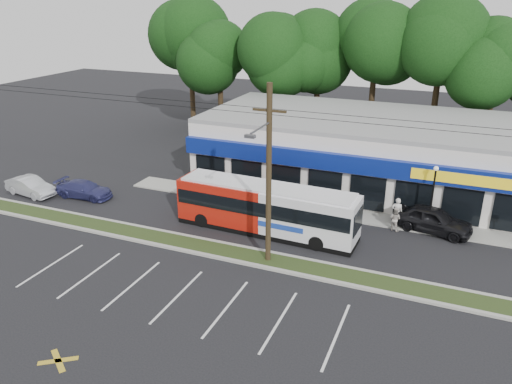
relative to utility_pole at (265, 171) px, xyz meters
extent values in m
plane|color=black|center=(-2.83, -0.93, -5.41)|extent=(120.00, 120.00, 0.00)
cube|color=#233315|center=(-2.83, 0.07, -5.35)|extent=(40.00, 1.60, 0.12)
cube|color=#9E9E93|center=(-2.83, -0.78, -5.34)|extent=(40.00, 0.25, 0.14)
cube|color=#9E9E93|center=(-2.83, 0.92, -5.34)|extent=(40.00, 0.25, 0.14)
cube|color=#9E9E93|center=(2.17, 8.07, -5.36)|extent=(32.00, 2.20, 0.10)
cube|color=silver|center=(2.67, 15.07, -2.91)|extent=(25.00, 12.00, 5.00)
cube|color=navy|center=(2.67, 8.82, -2.01)|extent=(25.00, 0.50, 1.20)
cube|color=black|center=(2.67, 9.01, -4.01)|extent=(24.00, 0.12, 2.40)
cube|color=yellow|center=(9.67, 8.55, -2.01)|extent=(6.00, 0.06, 0.70)
cube|color=gray|center=(2.67, 15.07, -0.26)|extent=(25.00, 12.00, 0.30)
cylinder|color=black|center=(0.17, 0.07, -0.41)|extent=(0.30, 0.30, 10.00)
cube|color=black|center=(0.17, 0.07, 3.19)|extent=(1.80, 0.12, 0.12)
cylinder|color=#59595E|center=(0.17, -1.13, 2.59)|extent=(0.10, 2.40, 0.10)
cube|color=#59595E|center=(0.17, -2.43, 2.49)|extent=(0.50, 0.25, 0.15)
cylinder|color=black|center=(-2.83, 0.07, 3.29)|extent=(50.00, 0.02, 0.02)
cylinder|color=black|center=(-2.83, 0.07, 2.99)|extent=(50.00, 0.02, 0.02)
cylinder|color=black|center=(8.17, 7.87, -3.41)|extent=(0.12, 0.12, 4.00)
sphere|color=silver|center=(8.17, 7.87, -1.31)|extent=(0.30, 0.30, 0.30)
cylinder|color=black|center=(-18.83, 25.07, -2.55)|extent=(0.56, 0.56, 5.72)
sphere|color=black|center=(-18.83, 25.07, 3.04)|extent=(6.76, 6.76, 6.76)
cylinder|color=black|center=(-13.83, 25.07, -2.55)|extent=(0.56, 0.56, 5.72)
sphere|color=black|center=(-13.83, 25.07, 3.04)|extent=(6.76, 6.76, 6.76)
cylinder|color=black|center=(-8.83, 25.07, -2.55)|extent=(0.56, 0.56, 5.72)
sphere|color=black|center=(-8.83, 25.07, 3.04)|extent=(6.76, 6.76, 6.76)
cylinder|color=black|center=(-3.83, 25.07, -2.55)|extent=(0.56, 0.56, 5.72)
sphere|color=black|center=(-3.83, 25.07, 3.04)|extent=(6.76, 6.76, 6.76)
cylinder|color=black|center=(1.17, 25.07, -2.55)|extent=(0.56, 0.56, 5.72)
sphere|color=black|center=(1.17, 25.07, 3.04)|extent=(6.76, 6.76, 6.76)
cylinder|color=black|center=(6.17, 25.07, -2.55)|extent=(0.56, 0.56, 5.72)
sphere|color=black|center=(6.17, 25.07, 3.04)|extent=(6.76, 6.76, 6.76)
cylinder|color=black|center=(11.17, 25.07, -2.55)|extent=(0.56, 0.56, 5.72)
sphere|color=black|center=(11.17, 25.07, 3.04)|extent=(6.76, 6.76, 6.76)
cube|color=#AC180D|center=(-4.21, 3.68, -3.75)|extent=(5.85, 2.61, 2.64)
cube|color=white|center=(1.56, 3.47, -3.75)|extent=(5.85, 2.61, 2.64)
cube|color=black|center=(-1.32, 3.57, -5.23)|extent=(11.61, 2.76, 0.34)
cube|color=black|center=(-1.32, 3.57, -3.44)|extent=(11.39, 2.86, 0.91)
cube|color=black|center=(4.47, 3.37, -3.59)|extent=(0.13, 2.04, 1.35)
cube|color=#193899|center=(0.08, 2.31, -4.31)|extent=(2.88, 0.13, 0.34)
cube|color=white|center=(-1.32, 3.57, -2.38)|extent=(11.03, 2.55, 0.17)
cylinder|color=black|center=(-5.40, 2.64, -4.95)|extent=(0.93, 0.30, 0.92)
cylinder|color=black|center=(-5.32, 4.80, -4.95)|extent=(0.93, 0.30, 0.92)
cylinder|color=black|center=(2.33, 2.36, -4.95)|extent=(0.93, 0.30, 0.92)
cylinder|color=black|center=(2.41, 4.52, -4.95)|extent=(0.93, 0.30, 0.92)
imported|color=black|center=(8.40, 7.57, -4.59)|extent=(5.14, 2.89, 1.65)
imported|color=#B3B5BC|center=(-19.83, 2.57, -4.73)|extent=(4.30, 1.97, 1.37)
imported|color=navy|center=(-15.83, 3.77, -4.79)|extent=(4.37, 1.97, 1.24)
imported|color=silver|center=(6.17, 7.57, -4.45)|extent=(0.75, 0.54, 1.93)
imported|color=#B5ADA3|center=(6.17, 6.86, -4.63)|extent=(0.92, 0.83, 1.56)
camera|label=1|loc=(9.00, -23.05, 8.62)|focal=35.00mm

